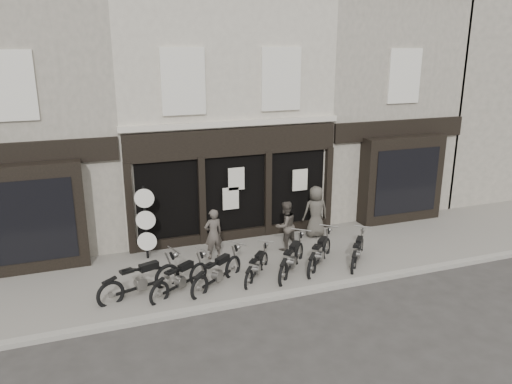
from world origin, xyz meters
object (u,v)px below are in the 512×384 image
object	(u,v)px
man_left	(213,234)
man_centre	(285,226)
motorcycle_5	(320,256)
man_right	(316,212)
motorcycle_1	(180,281)
motorcycle_3	(257,268)
motorcycle_2	(217,274)
motorcycle_4	(292,261)
advert_sign_post	(146,226)
motorcycle_0	(141,283)
motorcycle_6	(358,253)

from	to	relation	value
man_left	man_centre	world-z (taller)	man_centre
motorcycle_5	man_left	world-z (taller)	man_left
motorcycle_5	man_right	bearing A→B (deg)	20.21
motorcycle_1	motorcycle_3	xyz separation A→B (m)	(2.23, 0.12, -0.05)
man_left	man_right	size ratio (longest dim) A/B	0.89
man_right	motorcycle_5	bearing A→B (deg)	71.18
motorcycle_1	motorcycle_5	distance (m)	4.25
man_centre	man_right	distance (m)	1.57
motorcycle_2	man_right	bearing A→B (deg)	-7.39
motorcycle_4	man_centre	world-z (taller)	man_centre
motorcycle_4	motorcycle_2	bearing A→B (deg)	132.96
man_left	advert_sign_post	size ratio (longest dim) A/B	0.65
motorcycle_0	motorcycle_3	xyz separation A→B (m)	(3.24, -0.05, -0.09)
advert_sign_post	motorcycle_3	bearing A→B (deg)	-26.08
motorcycle_1	motorcycle_4	size ratio (longest dim) A/B	1.01
motorcycle_2	man_right	distance (m)	4.79
motorcycle_3	motorcycle_4	xyz separation A→B (m)	(1.07, -0.04, 0.07)
motorcycle_5	motorcycle_4	bearing A→B (deg)	139.01
motorcycle_3	motorcycle_6	size ratio (longest dim) A/B	0.93
man_right	motorcycle_6	bearing A→B (deg)	101.07
motorcycle_1	advert_sign_post	xyz separation A→B (m)	(-0.52, 2.43, 0.79)
man_right	motorcycle_1	bearing A→B (deg)	28.67
man_left	motorcycle_4	bearing A→B (deg)	130.88
motorcycle_0	motorcycle_2	distance (m)	2.06
man_left	motorcycle_5	bearing A→B (deg)	143.40
motorcycle_2	motorcycle_3	xyz separation A→B (m)	(1.19, 0.12, -0.06)
motorcycle_0	motorcycle_4	size ratio (longest dim) A/B	1.23
motorcycle_0	man_right	size ratio (longest dim) A/B	1.28
motorcycle_1	motorcycle_0	bearing A→B (deg)	137.61
man_right	man_left	bearing A→B (deg)	13.13
motorcycle_2	man_right	size ratio (longest dim) A/B	1.06
motorcycle_2	man_left	distance (m)	1.86
motorcycle_6	motorcycle_3	bearing A→B (deg)	127.88
motorcycle_4	man_centre	xyz separation A→B (m)	(0.47, 1.57, 0.49)
motorcycle_5	motorcycle_2	bearing A→B (deg)	136.52
motorcycle_0	man_right	distance (m)	6.58
motorcycle_4	advert_sign_post	bearing A→B (deg)	99.30
motorcycle_1	motorcycle_5	size ratio (longest dim) A/B	1.05
man_centre	motorcycle_1	bearing A→B (deg)	5.53
motorcycle_3	man_centre	distance (m)	2.24
motorcycle_4	motorcycle_5	bearing A→B (deg)	-43.50
motorcycle_1	man_left	bearing A→B (deg)	18.14
man_left	man_right	distance (m)	3.81
motorcycle_4	man_centre	size ratio (longest dim) A/B	1.16
motorcycle_3	motorcycle_0	bearing A→B (deg)	128.70
motorcycle_6	man_right	distance (m)	2.43
motorcycle_3	man_left	world-z (taller)	man_left
motorcycle_1	man_left	world-z (taller)	man_left
motorcycle_6	motorcycle_2	bearing A→B (deg)	129.96
motorcycle_0	motorcycle_3	distance (m)	3.24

